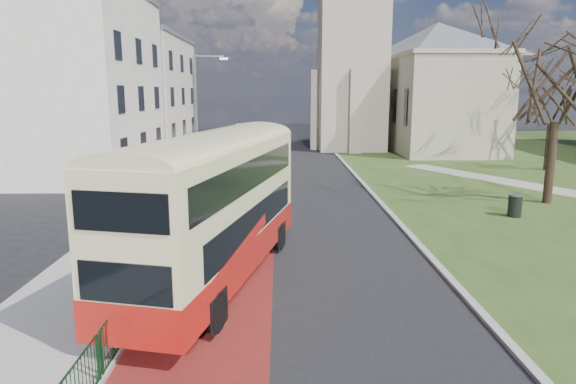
{
  "coord_description": "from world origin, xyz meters",
  "views": [
    {
      "loc": [
        0.72,
        -14.76,
        5.88
      ],
      "look_at": [
        1.06,
        5.01,
        2.0
      ],
      "focal_mm": 32.0,
      "sensor_mm": 36.0,
      "label": 1
    }
  ],
  "objects_px": {
    "winter_tree_far": "(554,87)",
    "litter_bin": "(515,205)",
    "winter_tree_near": "(561,54)",
    "streetlamp": "(199,112)",
    "bus": "(215,202)"
  },
  "relations": [
    {
      "from": "winter_tree_far",
      "to": "litter_bin",
      "type": "xyz_separation_m",
      "value": [
        -9.02,
        -14.49,
        -5.62
      ]
    },
    {
      "from": "winter_tree_near",
      "to": "winter_tree_far",
      "type": "relative_size",
      "value": 1.24
    },
    {
      "from": "streetlamp",
      "to": "winter_tree_far",
      "type": "height_order",
      "value": "winter_tree_far"
    },
    {
      "from": "winter_tree_near",
      "to": "winter_tree_far",
      "type": "bearing_deg",
      "value": 62.82
    },
    {
      "from": "winter_tree_near",
      "to": "winter_tree_far",
      "type": "distance_m",
      "value": 12.98
    },
    {
      "from": "winter_tree_near",
      "to": "winter_tree_far",
      "type": "height_order",
      "value": "winter_tree_near"
    },
    {
      "from": "winter_tree_near",
      "to": "streetlamp",
      "type": "bearing_deg",
      "value": 162.16
    },
    {
      "from": "litter_bin",
      "to": "winter_tree_near",
      "type": "bearing_deg",
      "value": 44.02
    },
    {
      "from": "bus",
      "to": "litter_bin",
      "type": "height_order",
      "value": "bus"
    },
    {
      "from": "winter_tree_far",
      "to": "litter_bin",
      "type": "height_order",
      "value": "winter_tree_far"
    },
    {
      "from": "litter_bin",
      "to": "bus",
      "type": "bearing_deg",
      "value": -148.17
    },
    {
      "from": "streetlamp",
      "to": "winter_tree_far",
      "type": "distance_m",
      "value": 25.83
    },
    {
      "from": "winter_tree_far",
      "to": "bus",
      "type": "bearing_deg",
      "value": -134.36
    },
    {
      "from": "streetlamp",
      "to": "litter_bin",
      "type": "relative_size",
      "value": 7.42
    },
    {
      "from": "bus",
      "to": "winter_tree_near",
      "type": "bearing_deg",
      "value": 47.76
    }
  ]
}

